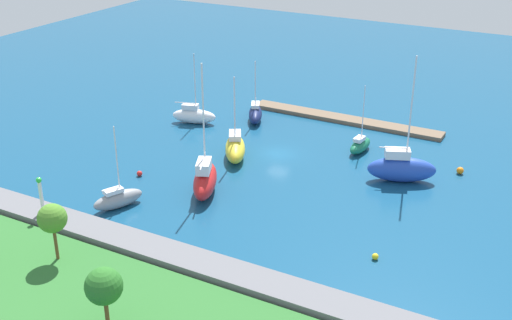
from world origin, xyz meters
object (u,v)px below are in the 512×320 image
Objects in this scene: sailboat_green_along_channel at (360,145)px; sailboat_red_east_end at (205,179)px; sailboat_gray_lone_south at (118,199)px; sailboat_yellow_far_north at (235,148)px; harbor_beacon at (41,192)px; sailboat_navy_mid_basin at (255,114)px; sailboat_blue_near_pier at (401,168)px; mooring_buoy_yellow at (375,256)px; mooring_buoy_orange at (460,171)px; park_tree_east at (104,286)px; sailboat_white_lone_north at (194,115)px; park_tree_mideast at (52,219)px; mooring_buoy_red at (140,173)px; pier_dock at (345,119)px.

sailboat_red_east_end is at bearing 154.63° from sailboat_green_along_channel.
sailboat_yellow_far_north is at bearing 9.38° from sailboat_gray_lone_south.
sailboat_navy_mid_basin is (-4.42, -35.99, -2.62)m from harbor_beacon.
sailboat_blue_near_pier reaches higher than sailboat_gray_lone_south.
sailboat_navy_mid_basin is 25.59m from sailboat_blue_near_pier.
sailboat_gray_lone_south is at bearing -28.01° from sailboat_navy_mid_basin.
mooring_buoy_orange reaches higher than mooring_buoy_yellow.
sailboat_yellow_far_north is at bearing -75.93° from park_tree_east.
sailboat_yellow_far_north is 10.01m from sailboat_red_east_end.
sailboat_green_along_channel is at bearing 117.10° from sailboat_blue_near_pier.
sailboat_white_lone_north reaches higher than sailboat_navy_mid_basin.
park_tree_mideast is 0.36× the size of sailboat_blue_near_pier.
sailboat_gray_lone_south reaches higher than sailboat_green_along_channel.
sailboat_gray_lone_south is 13.97× the size of mooring_buoy_red.
harbor_beacon is 31.27m from sailboat_white_lone_north.
park_tree_mideast is (-6.97, 5.27, 1.48)m from harbor_beacon.
park_tree_east is at bearing -118.61° from sailboat_gray_lone_south.
sailboat_navy_mid_basin is 8.65m from sailboat_white_lone_north.
sailboat_gray_lone_south reaches higher than sailboat_navy_mid_basin.
sailboat_white_lone_north is 15.33× the size of mooring_buoy_red.
sailboat_gray_lone_south is 31.67m from sailboat_blue_near_pier.
park_tree_east reaches higher than mooring_buoy_yellow.
sailboat_blue_near_pier is 24.06× the size of mooring_buoy_yellow.
sailboat_red_east_end is at bearing -127.28° from harbor_beacon.
sailboat_blue_near_pier is 30.11m from mooring_buoy_red.
sailboat_blue_near_pier reaches higher than harbor_beacon.
park_tree_east reaches higher than mooring_buoy_red.
sailboat_blue_near_pier is (-7.02, 5.80, 0.75)m from sailboat_green_along_channel.
sailboat_navy_mid_basin is 0.88× the size of sailboat_white_lone_north.
mooring_buoy_orange is (-36.56, -0.98, -0.75)m from sailboat_white_lone_north.
sailboat_yellow_far_north is 12.59× the size of mooring_buoy_orange.
sailboat_white_lone_north is at bearing 39.19° from sailboat_gray_lone_south.
sailboat_gray_lone_south is 29.54m from sailboat_navy_mid_basin.
sailboat_navy_mid_basin reaches higher than pier_dock.
sailboat_blue_near_pier is (-23.89, 9.17, 0.57)m from sailboat_navy_mid_basin.
mooring_buoy_red is (15.60, -23.85, -4.25)m from park_tree_east.
mooring_buoy_red is (2.78, -7.16, -0.67)m from sailboat_gray_lone_south.
park_tree_east is at bearing -15.91° from sailboat_yellow_far_north.
sailboat_blue_near_pier is at bearing -136.55° from harbor_beacon.
park_tree_east is 45.76m from mooring_buoy_orange.
harbor_beacon is 0.25× the size of sailboat_blue_near_pier.
sailboat_green_along_channel is (-14.31, -37.88, -4.28)m from park_tree_mideast.
sailboat_white_lone_north reaches higher than mooring_buoy_orange.
sailboat_gray_lone_south reaches higher than park_tree_east.
sailboat_gray_lone_south is at bearing 6.95° from mooring_buoy_yellow.
sailboat_yellow_far_north reaches higher than park_tree_east.
sailboat_gray_lone_south is at bearing 151.17° from sailboat_green_along_channel.
sailboat_navy_mid_basin is at bearing 17.28° from sailboat_white_lone_north.
sailboat_white_lone_north is (23.97, 1.56, 0.27)m from sailboat_green_along_channel.
sailboat_red_east_end is at bearing -167.00° from sailboat_blue_near_pier.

